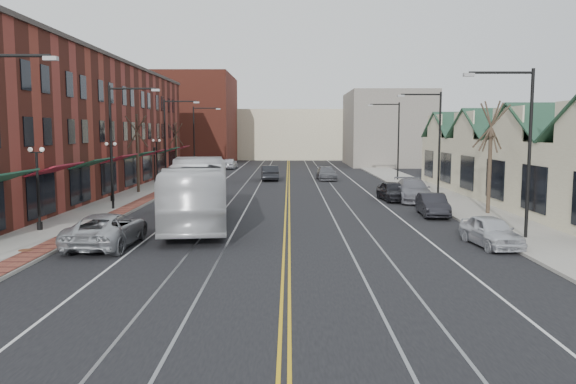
{
  "coord_description": "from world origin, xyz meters",
  "views": [
    {
      "loc": [
        0.11,
        -20.61,
        5.27
      ],
      "look_at": [
        0.05,
        9.1,
        2.0
      ],
      "focal_mm": 35.0,
      "sensor_mm": 36.0,
      "label": 1
    }
  ],
  "objects_px": {
    "parked_suv": "(107,230)",
    "parked_car_b": "(433,205)",
    "transit_bus": "(198,192)",
    "parked_car_c": "(413,190)",
    "parked_car_a": "(491,231)",
    "parked_car_d": "(393,191)"
  },
  "relations": [
    {
      "from": "transit_bus",
      "to": "parked_suv",
      "type": "height_order",
      "value": "transit_bus"
    },
    {
      "from": "parked_suv",
      "to": "parked_car_b",
      "type": "bearing_deg",
      "value": -150.3
    },
    {
      "from": "parked_car_a",
      "to": "parked_car_d",
      "type": "height_order",
      "value": "parked_car_d"
    },
    {
      "from": "parked_car_a",
      "to": "parked_suv",
      "type": "bearing_deg",
      "value": 174.48
    },
    {
      "from": "transit_bus",
      "to": "parked_car_a",
      "type": "distance_m",
      "value": 15.44
    },
    {
      "from": "parked_car_c",
      "to": "parked_car_b",
      "type": "bearing_deg",
      "value": -89.96
    },
    {
      "from": "parked_car_a",
      "to": "parked_car_d",
      "type": "bearing_deg",
      "value": 89.1
    },
    {
      "from": "parked_suv",
      "to": "parked_car_d",
      "type": "bearing_deg",
      "value": -132.32
    },
    {
      "from": "parked_car_b",
      "to": "parked_car_c",
      "type": "height_order",
      "value": "parked_car_c"
    },
    {
      "from": "parked_car_c",
      "to": "parked_car_d",
      "type": "distance_m",
      "value": 1.46
    },
    {
      "from": "transit_bus",
      "to": "parked_car_d",
      "type": "distance_m",
      "value": 16.87
    },
    {
      "from": "parked_suv",
      "to": "parked_car_c",
      "type": "xyz_separation_m",
      "value": [
        17.47,
        16.32,
        0.06
      ]
    },
    {
      "from": "parked_car_a",
      "to": "parked_car_b",
      "type": "height_order",
      "value": "parked_car_a"
    },
    {
      "from": "parked_car_c",
      "to": "transit_bus",
      "type": "bearing_deg",
      "value": -140.99
    },
    {
      "from": "parked_car_a",
      "to": "transit_bus",
      "type": "bearing_deg",
      "value": 152.16
    },
    {
      "from": "transit_bus",
      "to": "parked_car_c",
      "type": "bearing_deg",
      "value": -150.22
    },
    {
      "from": "parked_car_c",
      "to": "parked_car_d",
      "type": "bearing_deg",
      "value": 167.27
    },
    {
      "from": "parked_suv",
      "to": "parked_car_b",
      "type": "xyz_separation_m",
      "value": [
        17.13,
        9.16,
        -0.08
      ]
    },
    {
      "from": "parked_car_a",
      "to": "parked_car_d",
      "type": "distance_m",
      "value": 16.71
    },
    {
      "from": "parked_car_b",
      "to": "parked_car_d",
      "type": "relative_size",
      "value": 0.98
    },
    {
      "from": "transit_bus",
      "to": "parked_car_c",
      "type": "xyz_separation_m",
      "value": [
        14.27,
        10.46,
        -1.01
      ]
    },
    {
      "from": "parked_suv",
      "to": "parked_car_c",
      "type": "bearing_deg",
      "value": -135.38
    }
  ]
}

